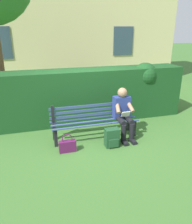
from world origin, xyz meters
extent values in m
plane|color=#3D6B2D|center=(0.00, 0.00, 0.00)|extent=(60.00, 60.00, 0.00)
cube|color=black|center=(-0.92, 0.16, 0.20)|extent=(0.07, 0.07, 0.41)
cube|color=black|center=(0.92, 0.16, 0.20)|extent=(0.07, 0.07, 0.41)
cube|color=black|center=(-0.92, -0.16, 0.20)|extent=(0.07, 0.07, 0.41)
cube|color=black|center=(0.92, -0.16, 0.20)|extent=(0.07, 0.07, 0.41)
cube|color=#384C7A|center=(0.00, -0.21, 0.42)|extent=(2.01, 0.06, 0.02)
cube|color=#384C7A|center=(0.00, 0.00, 0.42)|extent=(2.01, 0.06, 0.02)
cube|color=#384C7A|center=(0.00, 0.21, 0.42)|extent=(2.01, 0.06, 0.02)
cube|color=black|center=(-0.92, -0.20, 0.62)|extent=(0.06, 0.06, 0.38)
cube|color=black|center=(0.92, -0.20, 0.62)|extent=(0.06, 0.06, 0.38)
cube|color=#384C7A|center=(0.00, -0.20, 0.51)|extent=(2.01, 0.02, 0.06)
cube|color=#384C7A|center=(0.00, -0.20, 0.62)|extent=(2.01, 0.02, 0.06)
cube|color=#384C7A|center=(0.00, -0.20, 0.73)|extent=(2.01, 0.02, 0.06)
cube|color=navy|center=(-0.65, -0.02, 0.69)|extent=(0.38, 0.22, 0.52)
sphere|color=#A57A5B|center=(-0.65, 0.00, 1.05)|extent=(0.22, 0.22, 0.22)
cylinder|color=black|center=(-0.75, 0.19, 0.45)|extent=(0.13, 0.42, 0.13)
cylinder|color=black|center=(-0.55, 0.19, 0.45)|extent=(0.13, 0.42, 0.13)
cylinder|color=black|center=(-0.75, 0.40, 0.21)|extent=(0.12, 0.12, 0.43)
cylinder|color=black|center=(-0.55, 0.40, 0.21)|extent=(0.12, 0.12, 0.43)
cube|color=black|center=(-0.75, 0.48, 0.04)|extent=(0.10, 0.24, 0.07)
cube|color=black|center=(-0.55, 0.48, 0.04)|extent=(0.10, 0.24, 0.07)
cylinder|color=#A57A5B|center=(-0.80, 0.12, 0.75)|extent=(0.14, 0.32, 0.26)
cylinder|color=#A57A5B|center=(-0.50, 0.12, 0.75)|extent=(0.14, 0.32, 0.26)
cube|color=white|center=(-0.65, 0.24, 0.61)|extent=(0.20, 0.07, 0.13)
cube|color=#19471E|center=(-0.20, -1.13, 0.71)|extent=(5.15, 0.75, 1.41)
sphere|color=#19471E|center=(-1.75, -1.02, 1.20)|extent=(0.67, 0.67, 0.67)
sphere|color=#19471E|center=(1.09, -1.21, 1.13)|extent=(0.60, 0.60, 0.60)
cube|color=beige|center=(-0.17, -6.40, 3.38)|extent=(10.17, 2.84, 6.75)
cube|color=#334756|center=(-2.71, -4.96, 1.89)|extent=(0.90, 0.04, 1.20)
cube|color=#1E4728|center=(-0.25, 0.49, 0.21)|extent=(0.30, 0.19, 0.41)
cube|color=#1E4728|center=(-0.25, 0.61, 0.12)|extent=(0.21, 0.04, 0.18)
cylinder|color=#1E4728|center=(-0.34, 0.38, 0.23)|extent=(0.04, 0.04, 0.25)
cylinder|color=#1E4728|center=(-0.16, 0.38, 0.23)|extent=(0.04, 0.04, 0.25)
cube|color=#59194C|center=(0.72, 0.46, 0.12)|extent=(0.35, 0.13, 0.25)
torus|color=#59194C|center=(0.72, 0.46, 0.30)|extent=(0.22, 0.02, 0.22)
camera|label=1|loc=(1.28, 4.52, 2.42)|focal=35.66mm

